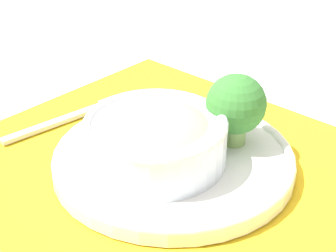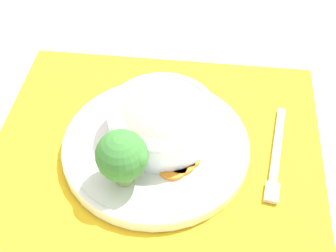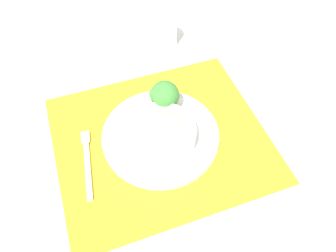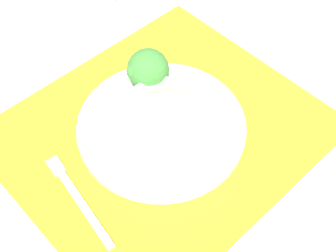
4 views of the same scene
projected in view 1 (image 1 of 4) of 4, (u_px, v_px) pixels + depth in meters
ground_plane at (173, 169)px, 0.66m from camera, size 4.00×4.00×0.00m
placemat at (174, 168)px, 0.66m from camera, size 0.54×0.49×0.00m
plate at (174, 158)px, 0.65m from camera, size 0.28×0.28×0.02m
bowl at (156, 137)px, 0.63m from camera, size 0.16×0.16×0.06m
broccoli_floret at (236, 105)px, 0.65m from camera, size 0.07×0.07×0.09m
carrot_slice_near at (179, 130)px, 0.70m from camera, size 0.04×0.04×0.01m
carrot_slice_middle at (168, 130)px, 0.70m from camera, size 0.04×0.04×0.01m
carrot_slice_far at (157, 131)px, 0.69m from camera, size 0.04×0.04×0.01m
carrot_slice_extra at (146, 134)px, 0.69m from camera, size 0.04×0.04×0.01m
fork at (78, 114)px, 0.77m from camera, size 0.06×0.18×0.01m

